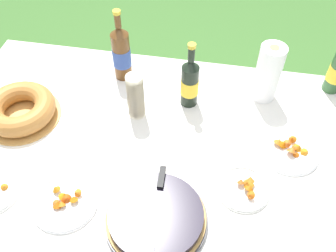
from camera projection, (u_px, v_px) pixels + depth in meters
ground_plane at (152, 230)px, 2.09m from camera, size 16.00×16.00×0.00m
garden_table at (146, 157)px, 1.56m from camera, size 1.74×1.14×0.75m
tablecloth at (145, 149)px, 1.52m from camera, size 1.75×1.15×0.10m
berry_tart at (156, 217)px, 1.28m from camera, size 0.36×0.36×0.06m
serving_knife at (157, 205)px, 1.27m from camera, size 0.04×0.38×0.01m
bundt_cake at (20, 109)px, 1.59m from camera, size 0.33×0.33×0.09m
cup_stack at (136, 96)px, 1.56m from camera, size 0.07×0.07×0.21m
cider_bottle_amber at (121, 53)px, 1.70m from camera, size 0.08×0.08×0.35m
juice_bottle_red at (190, 82)px, 1.59m from camera, size 0.08×0.08×0.32m
snack_plate_left at (244, 188)px, 1.37m from camera, size 0.20×0.20×0.06m
snack_plate_right at (290, 150)px, 1.49m from camera, size 0.24×0.24×0.06m
snack_plate_far at (65, 202)px, 1.34m from camera, size 0.24×0.24×0.05m
paper_towel_roll at (268, 73)px, 1.61m from camera, size 0.11×0.11×0.27m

